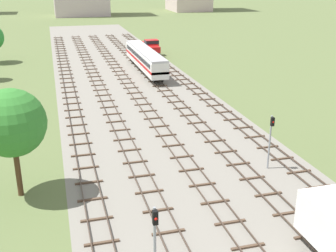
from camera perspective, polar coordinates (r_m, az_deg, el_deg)
The scene contains 12 objects.
ground_plane at distance 61.63m, azimuth -4.05°, elevation 3.77°, with size 480.00×480.00×0.00m, color #5B6B3D.
ballast_bed at distance 61.63m, azimuth -4.05°, elevation 3.77°, with size 22.68×176.00×0.01m, color gray.
track_far_left at distance 61.52m, azimuth -12.81°, elevation 3.41°, with size 2.40×126.00×0.29m.
track_left at distance 61.85m, azimuth -8.49°, elevation 3.79°, with size 2.40×126.00×0.29m.
track_centre_left at distance 62.53m, azimuth -4.24°, elevation 4.14°, with size 2.40×126.00×0.29m.
track_centre at distance 63.55m, azimuth -0.10°, elevation 4.46°, with size 2.40×126.00×0.29m.
track_centre_right at distance 64.89m, azimuth 3.90°, elevation 4.75°, with size 2.40×126.00×0.29m.
passenger_coach_centre_near at distance 77.15m, azimuth -3.07°, elevation 9.14°, with size 2.96×22.00×3.80m.
shunter_loco_centre_right_mid at distance 92.96m, azimuth -2.28°, elevation 10.67°, with size 2.74×8.46×3.10m.
signal_post_nearest at distance 39.56m, azimuth 13.59°, elevation -1.25°, with size 0.28×0.47×5.17m.
signal_post_mid at distance 23.69m, azimuth -1.75°, elevation -15.31°, with size 0.28×0.47×5.75m.
lineside_tree_1 at distance 34.95m, azimuth -20.22°, elevation 0.36°, with size 5.38×5.38×8.98m.
Camera 1 is at (-11.44, -2.01, 17.39)m, focal length 45.50 mm.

